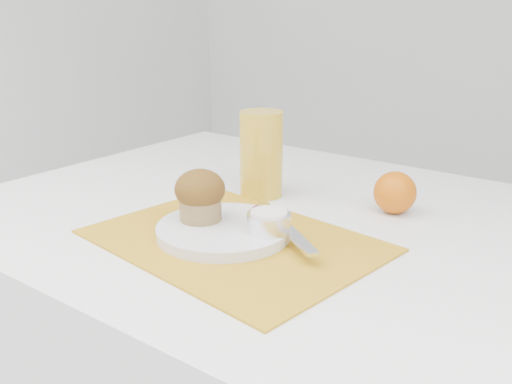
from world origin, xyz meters
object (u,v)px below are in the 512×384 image
Objects in this scene: plate at (224,230)px; orange at (395,193)px; juice_glass at (261,154)px; muffin at (200,195)px.

orange reaches higher than plate.
juice_glass reaches higher than orange.
muffin is at bearing -128.44° from orange.
plate is 0.22m from juice_glass.
orange is at bearing 51.56° from muffin.
plate is at bearing 3.87° from muffin.
plate is 0.30m from orange.
muffin is at bearing -81.32° from juice_glass.
juice_glass is 0.20m from muffin.
plate is 2.55× the size of muffin.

